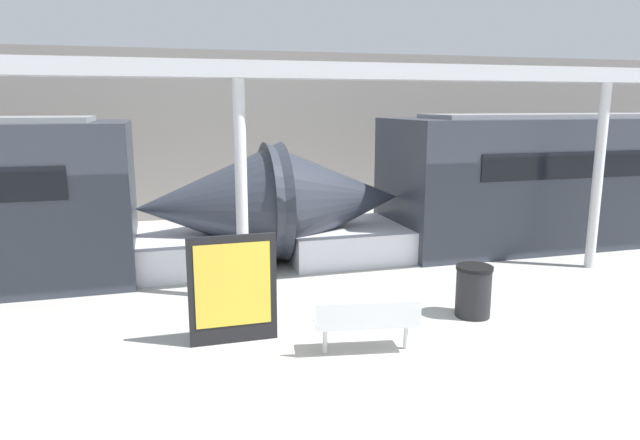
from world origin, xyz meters
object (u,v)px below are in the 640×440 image
Objects in this scene: trash_bin at (473,291)px; support_column_far at (598,178)px; poster_board at (233,289)px; bench_near at (367,321)px; support_column_near at (241,193)px.

trash_bin is 0.22× the size of support_column_far.
trash_bin is at bearing -0.24° from poster_board.
poster_board is 0.42× the size of support_column_far.
bench_near is 1.98m from poster_board.
support_column_far is at bearing 13.24° from poster_board.
bench_near is 6.86m from support_column_far.
support_column_far is at bearing 33.52° from bench_near.
trash_bin is 3.94m from poster_board.
support_column_near is at bearing 151.93° from trash_bin.
bench_near is 0.93× the size of poster_board.
support_column_far reaches higher than poster_board.
bench_near is at bearing -26.83° from poster_board.
support_column_near is at bearing 77.10° from poster_board.
bench_near is 3.36m from support_column_near.
poster_board is at bearing 162.66° from bench_near.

